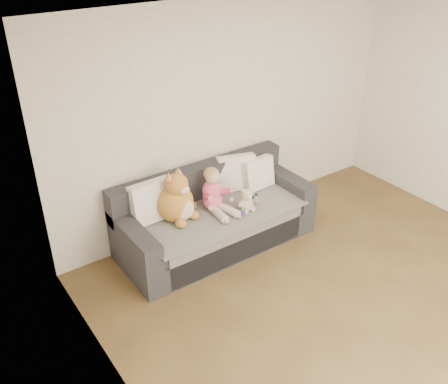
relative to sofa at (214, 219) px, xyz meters
name	(u,v)px	position (x,y,z in m)	size (l,w,h in m)	color
room_shell	(375,187)	(0.55, -1.64, 0.99)	(5.00, 5.00, 5.00)	brown
sofa	(214,219)	(0.00, 0.00, 0.00)	(2.20, 0.94, 0.85)	#2C2C31
cushion_left	(152,201)	(-0.67, 0.17, 0.38)	(0.48, 0.22, 0.44)	white
cushion_right_back	(236,173)	(0.45, 0.20, 0.37)	(0.49, 0.33, 0.42)	white
cushion_right_front	(258,173)	(0.67, 0.08, 0.34)	(0.41, 0.20, 0.38)	white
toddler	(214,193)	(-0.02, -0.04, 0.37)	(0.35, 0.50, 0.49)	#EF5492
plush_cat	(177,200)	(-0.45, 0.03, 0.38)	(0.48, 0.47, 0.60)	#B06C27
teddy_bear	(247,202)	(0.24, -0.27, 0.28)	(0.23, 0.17, 0.29)	tan
plush_cow	(250,201)	(0.32, -0.24, 0.24)	(0.15, 0.23, 0.19)	white
sippy_cup	(243,211)	(0.15, -0.33, 0.22)	(0.09, 0.06, 0.10)	#4F3695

